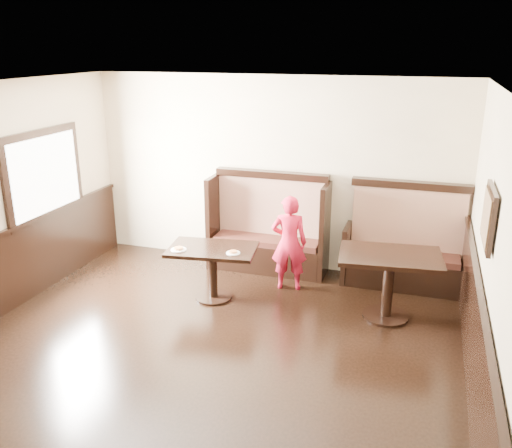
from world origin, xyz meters
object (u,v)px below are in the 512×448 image
at_px(booth_main, 269,234).
at_px(table_neighbor, 389,271).
at_px(child, 289,243).
at_px(booth_neighbor, 405,252).
at_px(table_main, 213,260).

distance_m(booth_main, table_neighbor, 2.10).
distance_m(table_neighbor, child, 1.43).
distance_m(booth_neighbor, table_neighbor, 1.07).
relative_size(booth_neighbor, table_neighbor, 1.29).
bearing_deg(booth_main, table_neighbor, -30.14).
bearing_deg(table_main, booth_main, 63.69).
xyz_separation_m(table_neighbor, child, (-1.35, 0.45, 0.04)).
relative_size(booth_main, table_main, 1.46).
height_order(table_main, child, child).
xyz_separation_m(table_main, table_neighbor, (2.22, 0.16, 0.08)).
bearing_deg(table_main, table_neighbor, -3.95).
xyz_separation_m(booth_main, table_neighbor, (1.82, -1.05, 0.09)).
relative_size(table_main, table_neighbor, 0.94).
distance_m(booth_main, child, 0.77).
bearing_deg(table_neighbor, table_main, 177.67).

